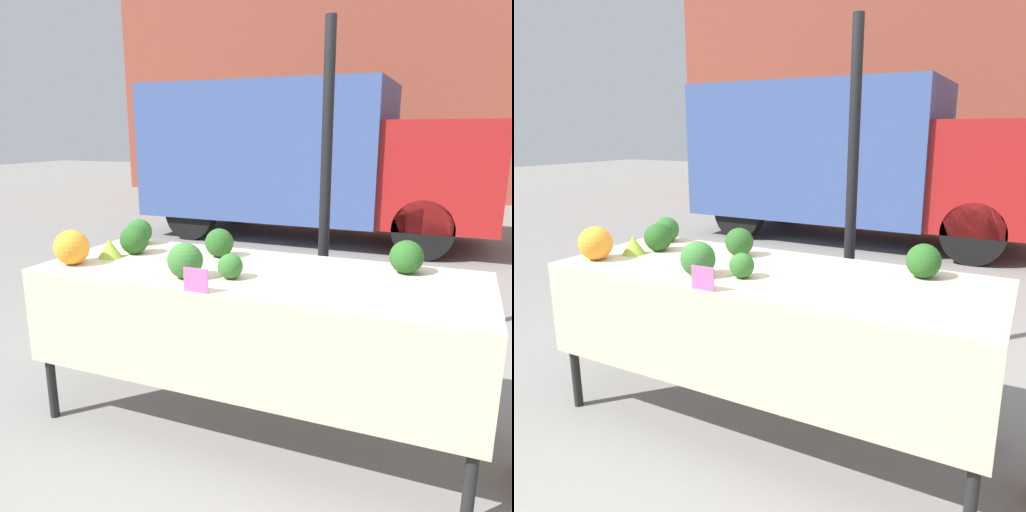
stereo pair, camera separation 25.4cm
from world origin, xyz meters
The scene contains 14 objects.
ground_plane centered at (0.00, 0.00, 0.00)m, with size 40.00×40.00×0.00m, color gray.
building_facade centered at (0.00, 10.17, 3.19)m, with size 16.00×0.60×6.39m.
tent_pole centered at (0.14, 0.83, 1.12)m, with size 0.07×0.07×2.24m.
parked_truck centered at (-1.26, 4.94, 1.21)m, with size 4.97×1.93×2.25m.
market_table centered at (0.00, -0.07, 0.77)m, with size 2.28×0.88×0.87m.
orange_cauliflower centered at (-0.97, -0.25, 0.97)m, with size 0.19×0.19×0.19m.
romanesco_head centered at (-0.88, -0.05, 0.93)m, with size 0.14×0.14×0.11m.
broccoli_head_0 centered at (0.72, 0.25, 0.96)m, with size 0.17×0.17×0.17m.
broccoli_head_1 centered at (-0.31, 0.20, 0.96)m, with size 0.16×0.16×0.16m.
broccoli_head_2 centered at (-0.80, 0.08, 0.96)m, with size 0.17×0.17×0.17m.
broccoli_head_3 centered at (-0.06, -0.17, 0.94)m, with size 0.12×0.12×0.12m.
broccoli_head_4 centered at (-0.27, -0.25, 0.96)m, with size 0.18×0.18×0.18m.
broccoli_head_5 centered at (-0.93, 0.31, 0.95)m, with size 0.16×0.16×0.16m.
price_sign centered at (-0.11, -0.43, 0.93)m, with size 0.12×0.01×0.11m.
Camera 1 is at (0.94, -2.28, 1.57)m, focal length 35.00 mm.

